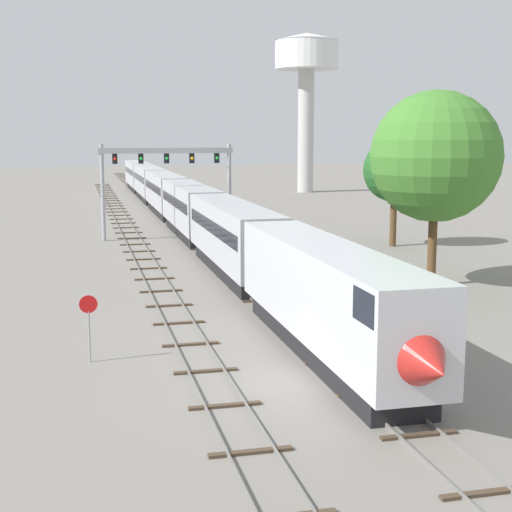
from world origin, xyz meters
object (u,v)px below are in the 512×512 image
Objects in this scene: signal_gantry at (167,170)px; trackside_tree_mid at (436,157)px; trackside_tree_left at (395,171)px; passenger_train at (176,199)px; stop_sign at (89,319)px; water_tower at (306,66)px.

trackside_tree_mid is at bearing -61.85° from signal_gantry.
signal_gantry is at bearing 153.49° from trackside_tree_left.
stop_sign is (-10.00, -48.23, -0.74)m from passenger_train.
trackside_tree_left is at bearing -26.51° from signal_gantry.
passenger_train is 26.27m from trackside_tree_left.
water_tower is 2.78× the size of trackside_tree_left.
trackside_tree_mid is (11.32, -36.87, 5.51)m from passenger_train.
water_tower is (26.51, 38.84, 17.63)m from passenger_train.
stop_sign is at bearing -151.96° from trackside_tree_mid.
trackside_tree_left is 17.03m from trackside_tree_mid.
signal_gantry is 37.80m from stop_sign.
passenger_train is 4.65× the size of water_tower.
signal_gantry reaches higher than passenger_train.
water_tower is 8.83× the size of stop_sign.
trackside_tree_left reaches higher than stop_sign.
passenger_train is at bearing -124.32° from water_tower.
trackside_tree_mid reaches higher than signal_gantry.
signal_gantry is 1.32× the size of trackside_tree_left.
water_tower reaches higher than signal_gantry.
signal_gantry is 0.99× the size of trackside_tree_mid.
signal_gantry is 28.83m from trackside_tree_mid.
trackside_tree_mid reaches higher than passenger_train.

